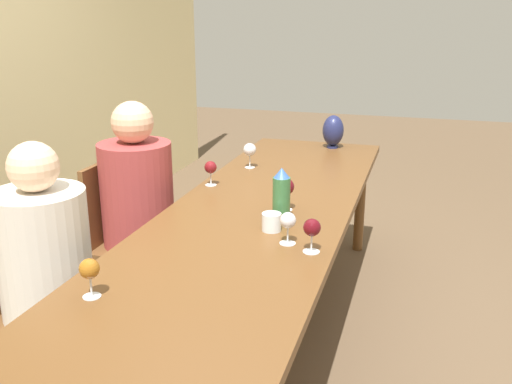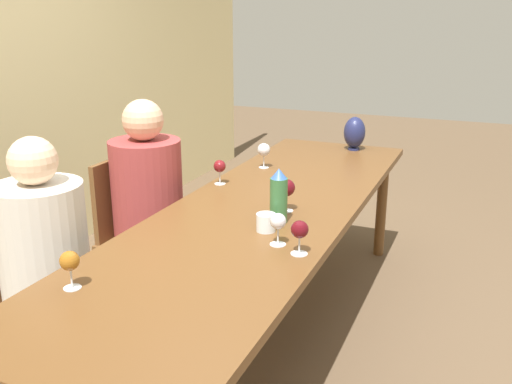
# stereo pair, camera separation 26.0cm
# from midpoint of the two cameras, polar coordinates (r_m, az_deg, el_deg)

# --- Properties ---
(ground_plane) EXTENTS (14.00, 14.00, 0.00)m
(ground_plane) POSITION_cam_midpoint_polar(r_m,az_deg,el_deg) (3.03, 3.12, -15.09)
(ground_plane) COLOR brown
(dining_table) EXTENTS (2.97, 0.84, 0.75)m
(dining_table) POSITION_cam_midpoint_polar(r_m,az_deg,el_deg) (2.72, 3.36, -2.92)
(dining_table) COLOR brown
(dining_table) RESTS_ON ground_plane
(water_bottle) EXTENTS (0.08, 0.08, 0.24)m
(water_bottle) POSITION_cam_midpoint_polar(r_m,az_deg,el_deg) (2.48, 5.28, -0.49)
(water_bottle) COLOR #336638
(water_bottle) RESTS_ON dining_table
(water_tumbler) EXTENTS (0.08, 0.08, 0.08)m
(water_tumbler) POSITION_cam_midpoint_polar(r_m,az_deg,el_deg) (2.41, 4.10, -3.11)
(water_tumbler) COLOR silver
(water_tumbler) RESTS_ON dining_table
(vase) EXTENTS (0.14, 0.14, 0.22)m
(vase) POSITION_cam_midpoint_polar(r_m,az_deg,el_deg) (3.88, 11.74, 5.80)
(vase) COLOR #1E234C
(vase) RESTS_ON dining_table
(wine_glass_0) EXTENTS (0.07, 0.07, 0.13)m
(wine_glass_0) POSITION_cam_midpoint_polar(r_m,az_deg,el_deg) (3.04, -1.22, 2.50)
(wine_glass_0) COLOR silver
(wine_glass_0) RESTS_ON dining_table
(wine_glass_1) EXTENTS (0.08, 0.08, 0.15)m
(wine_glass_1) POSITION_cam_midpoint_polar(r_m,az_deg,el_deg) (3.36, 3.01, 4.18)
(wine_glass_1) COLOR silver
(wine_glass_1) RESTS_ON dining_table
(wine_glass_2) EXTENTS (0.07, 0.07, 0.14)m
(wine_glass_2) POSITION_cam_midpoint_polar(r_m,az_deg,el_deg) (2.17, 7.82, -3.90)
(wine_glass_2) COLOR silver
(wine_glass_2) RESTS_ON dining_table
(wine_glass_3) EXTENTS (0.08, 0.08, 0.15)m
(wine_glass_3) POSITION_cam_midpoint_polar(r_m,az_deg,el_deg) (2.63, 5.89, 0.31)
(wine_glass_3) COLOR silver
(wine_glass_3) RESTS_ON dining_table
(wine_glass_4) EXTENTS (0.07, 0.07, 0.13)m
(wine_glass_4) POSITION_cam_midpoint_polar(r_m,az_deg,el_deg) (1.95, -14.55, -6.86)
(wine_glass_4) COLOR silver
(wine_glass_4) RESTS_ON dining_table
(wine_glass_5) EXTENTS (0.07, 0.07, 0.13)m
(wine_glass_5) POSITION_cam_midpoint_polar(r_m,az_deg,el_deg) (2.25, 5.54, -3.11)
(wine_glass_5) COLOR silver
(wine_glass_5) RESTS_ON dining_table
(chair_near) EXTENTS (0.44, 0.44, 0.88)m
(chair_near) POSITION_cam_midpoint_polar(r_m,az_deg,el_deg) (2.62, -18.44, -9.60)
(chair_near) COLOR brown
(chair_near) RESTS_ON ground_plane
(chair_far) EXTENTS (0.44, 0.44, 0.88)m
(chair_far) POSITION_cam_midpoint_polar(r_m,az_deg,el_deg) (3.19, -9.34, -3.95)
(chair_far) COLOR brown
(chair_far) RESTS_ON ground_plane
(person_near) EXTENTS (0.37, 0.37, 1.17)m
(person_near) POSITION_cam_midpoint_polar(r_m,az_deg,el_deg) (2.51, -17.29, -7.11)
(person_near) COLOR #2D2D38
(person_near) RESTS_ON ground_plane
(person_far) EXTENTS (0.38, 0.38, 1.21)m
(person_far) POSITION_cam_midpoint_polar(r_m,az_deg,el_deg) (3.09, -8.17, -1.37)
(person_far) COLOR #2D2D38
(person_far) RESTS_ON ground_plane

